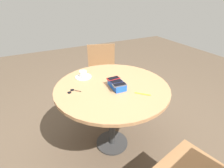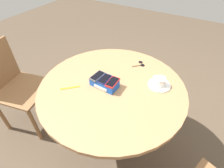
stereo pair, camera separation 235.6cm
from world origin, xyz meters
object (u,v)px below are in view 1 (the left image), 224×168
at_px(coffee_cup, 83,74).
at_px(chair_near_window, 103,72).
at_px(lanyard_strap, 143,94).
at_px(phone_box, 117,85).
at_px(phone_navy, 116,82).
at_px(round_table, 112,94).
at_px(phone_red, 113,79).
at_px(sunglasses, 72,91).
at_px(saucer, 83,77).
at_px(phone_gray, 120,85).

relative_size(coffee_cup, chair_near_window, 0.12).
bearing_deg(lanyard_strap, phone_box, 35.18).
height_order(phone_navy, lanyard_strap, phone_navy).
xyz_separation_m(round_table, coffee_cup, (0.30, 0.19, 0.13)).
distance_m(phone_red, chair_near_window, 1.06).
height_order(round_table, sunglasses, sunglasses).
bearing_deg(sunglasses, saucer, -39.67).
bearing_deg(phone_red, phone_navy, 176.88).
height_order(phone_box, phone_red, phone_red).
relative_size(phone_red, chair_near_window, 0.14).
xyz_separation_m(saucer, lanyard_strap, (-0.56, -0.36, -0.00)).
distance_m(phone_box, coffee_cup, 0.41).
distance_m(phone_navy, sunglasses, 0.42).
bearing_deg(coffee_cup, saucer, -18.85).
xyz_separation_m(phone_gray, phone_navy, (0.07, -0.00, -0.00)).
distance_m(sunglasses, chair_near_window, 1.17).
bearing_deg(phone_navy, coffee_cup, 30.48).
xyz_separation_m(phone_box, sunglasses, (0.12, 0.40, -0.03)).
height_order(phone_box, coffee_cup, coffee_cup).
bearing_deg(coffee_cup, chair_near_window, -37.89).
xyz_separation_m(phone_gray, sunglasses, (0.19, 0.39, -0.06)).
relative_size(phone_box, sunglasses, 1.71).
height_order(round_table, saucer, saucer).
bearing_deg(coffee_cup, lanyard_strap, -147.34).
bearing_deg(phone_red, phone_gray, 177.20).
bearing_deg(phone_box, sunglasses, 72.79).
height_order(phone_box, chair_near_window, chair_near_window).
relative_size(phone_gray, saucer, 0.78).
bearing_deg(sunglasses, phone_gray, -115.71).
bearing_deg(coffee_cup, phone_gray, -153.93).
relative_size(phone_box, phone_gray, 1.58).
relative_size(phone_gray, phone_red, 1.08).
height_order(saucer, coffee_cup, coffee_cup).
bearing_deg(phone_navy, lanyard_strap, -143.90).
distance_m(phone_navy, coffee_cup, 0.41).
xyz_separation_m(phone_box, phone_navy, (0.00, 0.01, 0.03)).
xyz_separation_m(round_table, chair_near_window, (0.96, -0.32, -0.22)).
bearing_deg(phone_red, lanyard_strap, -151.79).
relative_size(phone_navy, saucer, 0.71).
distance_m(phone_red, lanyard_strap, 0.32).
xyz_separation_m(lanyard_strap, chair_near_window, (1.22, -0.15, -0.31)).
distance_m(round_table, sunglasses, 0.39).
bearing_deg(round_table, lanyard_strap, -146.15).
bearing_deg(chair_near_window, sunglasses, 141.60).
bearing_deg(round_table, saucer, 31.32).
bearing_deg(sunglasses, round_table, -101.25).
height_order(phone_box, lanyard_strap, phone_box).
height_order(phone_red, sunglasses, phone_red).
bearing_deg(chair_near_window, phone_red, 162.29).
bearing_deg(phone_gray, round_table, 8.92).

